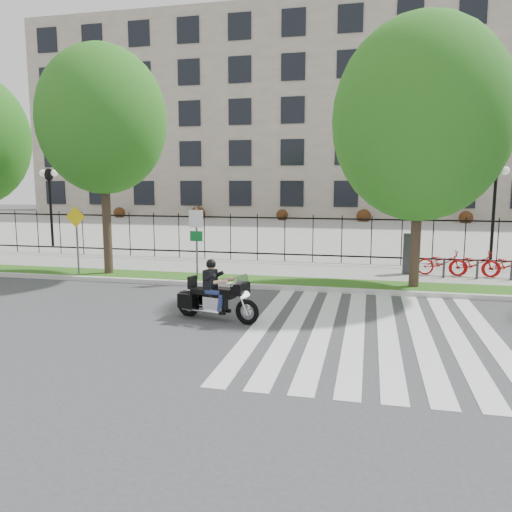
# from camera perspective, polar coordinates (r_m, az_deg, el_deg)

# --- Properties ---
(ground) EXTENTS (120.00, 120.00, 0.00)m
(ground) POSITION_cam_1_polar(r_m,az_deg,el_deg) (13.06, -8.85, -7.15)
(ground) COLOR #3A3A3D
(ground) RESTS_ON ground
(curb) EXTENTS (60.00, 0.20, 0.15)m
(curb) POSITION_cam_1_polar(r_m,az_deg,el_deg) (16.81, -3.69, -3.32)
(curb) COLOR beige
(curb) RESTS_ON ground
(grass_verge) EXTENTS (60.00, 1.50, 0.15)m
(grass_verge) POSITION_cam_1_polar(r_m,az_deg,el_deg) (17.61, -2.90, -2.78)
(grass_verge) COLOR #295A16
(grass_verge) RESTS_ON ground
(sidewalk) EXTENTS (60.00, 3.50, 0.15)m
(sidewalk) POSITION_cam_1_polar(r_m,az_deg,el_deg) (19.99, -0.95, -1.44)
(sidewalk) COLOR gray
(sidewalk) RESTS_ON ground
(plaza) EXTENTS (80.00, 34.00, 0.10)m
(plaza) POSITION_cam_1_polar(r_m,az_deg,el_deg) (37.13, 5.54, 3.01)
(plaza) COLOR gray
(plaza) RESTS_ON ground
(crosswalk_stripes) EXTENTS (5.70, 8.00, 0.01)m
(crosswalk_stripes) POSITION_cam_1_polar(r_m,az_deg,el_deg) (12.18, 13.00, -8.38)
(crosswalk_stripes) COLOR silver
(crosswalk_stripes) RESTS_ON ground
(iron_fence) EXTENTS (30.00, 0.06, 2.00)m
(iron_fence) POSITION_cam_1_polar(r_m,az_deg,el_deg) (21.53, 0.15, 2.15)
(iron_fence) COLOR black
(iron_fence) RESTS_ON sidewalk
(office_building) EXTENTS (60.00, 21.90, 20.15)m
(office_building) POSITION_cam_1_polar(r_m,az_deg,el_deg) (57.16, 8.34, 14.76)
(office_building) COLOR gray
(office_building) RESTS_ON ground
(lamp_post_left) EXTENTS (1.06, 0.70, 4.25)m
(lamp_post_left) POSITION_cam_1_polar(r_m,az_deg,el_deg) (28.98, -22.52, 7.18)
(lamp_post_left) COLOR black
(lamp_post_left) RESTS_ON ground
(lamp_post_right) EXTENTS (1.06, 0.70, 4.25)m
(lamp_post_right) POSITION_cam_1_polar(r_m,az_deg,el_deg) (24.26, 25.66, 6.90)
(lamp_post_right) COLOR black
(lamp_post_right) RESTS_ON ground
(street_tree_1) EXTENTS (4.58, 4.58, 8.18)m
(street_tree_1) POSITION_cam_1_polar(r_m,az_deg,el_deg) (19.25, -17.15, 14.60)
(street_tree_1) COLOR #33231C
(street_tree_1) RESTS_ON grass_verge
(street_tree_2) EXTENTS (5.49, 5.49, 8.43)m
(street_tree_2) POSITION_cam_1_polar(r_m,az_deg,el_deg) (16.80, 18.36, 14.59)
(street_tree_2) COLOR #33231C
(street_tree_2) RESTS_ON grass_verge
(sign_pole_regulatory) EXTENTS (0.50, 0.09, 2.50)m
(sign_pole_regulatory) POSITION_cam_1_polar(r_m,az_deg,el_deg) (17.35, -6.83, 2.57)
(sign_pole_regulatory) COLOR #59595B
(sign_pole_regulatory) RESTS_ON grass_verge
(sign_pole_warning) EXTENTS (0.78, 0.09, 2.49)m
(sign_pole_warning) POSITION_cam_1_polar(r_m,az_deg,el_deg) (19.41, -19.83, 2.75)
(sign_pole_warning) COLOR #59595B
(sign_pole_warning) RESTS_ON grass_verge
(motorcycle_rider) EXTENTS (2.38, 1.06, 1.88)m
(motorcycle_rider) POSITION_cam_1_polar(r_m,az_deg,el_deg) (12.74, -4.60, -4.57)
(motorcycle_rider) COLOR black
(motorcycle_rider) RESTS_ON ground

